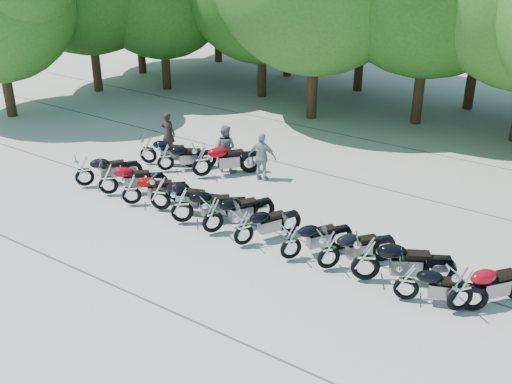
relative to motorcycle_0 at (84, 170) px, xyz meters
The scene contains 19 objects.
ground 6.26m from the motorcycle_0, ahead, with size 90.00×90.00×0.00m, color gray.
motorcycle_0 is the anchor object (origin of this frame).
motorcycle_1 1.12m from the motorcycle_0, ahead, with size 0.65×2.15×1.22m, color maroon, non-canonical shape.
motorcycle_2 2.26m from the motorcycle_0, ahead, with size 0.63×2.07×1.17m, color #840504, non-canonical shape.
motorcycle_3 3.28m from the motorcycle_0, ahead, with size 0.69×2.28×1.29m, color black, non-canonical shape.
motorcycle_4 4.35m from the motorcycle_0, ahead, with size 0.70×2.29×1.29m, color black, non-canonical shape.
motorcycle_5 5.46m from the motorcycle_0, ahead, with size 0.68×2.23×1.26m, color black, non-canonical shape.
motorcycle_6 6.57m from the motorcycle_0, ahead, with size 0.63×2.07×1.17m, color black, non-canonical shape.
motorcycle_7 8.01m from the motorcycle_0, ahead, with size 0.64×2.10×1.18m, color black, non-canonical shape.
motorcycle_8 9.05m from the motorcycle_0, ahead, with size 0.66×2.16×1.22m, color black, non-canonical shape.
motorcycle_9 10.05m from the motorcycle_0, ahead, with size 0.76×2.48×1.40m, color black, non-canonical shape.
motorcycle_10 11.19m from the motorcycle_0, ahead, with size 0.63×2.06×1.17m, color black, non-canonical shape.
motorcycle_11 12.36m from the motorcycle_0, ahead, with size 0.71×2.33×1.32m, color #9F0514, non-canonical shape.
motorcycle_12 2.65m from the motorcycle_0, 81.45° to the left, with size 0.65×2.15×1.21m, color black, non-canonical shape.
motorcycle_13 2.81m from the motorcycle_0, 61.35° to the left, with size 0.62×2.05×1.16m, color black, non-canonical shape.
motorcycle_14 3.89m from the motorcycle_0, 45.27° to the left, with size 0.73×2.40×1.36m, color #A0050C, non-canonical shape.
rider_0 3.87m from the motorcycle_0, 85.79° to the left, with size 0.59×0.39×1.62m, color black.
rider_1 4.80m from the motorcycle_0, 50.87° to the left, with size 0.82×0.64×1.70m, color gray.
rider_2 5.91m from the motorcycle_0, 39.70° to the left, with size 0.98×0.41×1.68m, color #99999C.
Camera 1 is at (8.56, -11.27, 8.38)m, focal length 42.00 mm.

